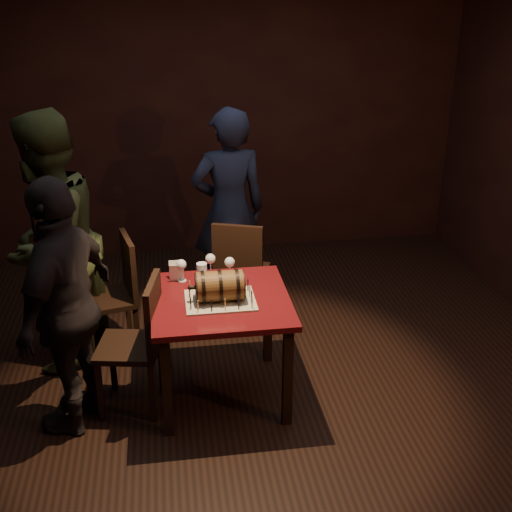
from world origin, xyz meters
The scene contains 16 objects.
room_shell centered at (0.00, 0.00, 1.40)m, with size 5.04×5.04×2.80m.
pub_table centered at (-0.18, -0.14, 0.64)m, with size 0.90×0.90×0.75m.
cake_board centered at (-0.19, -0.19, 0.76)m, with size 0.45×0.35×0.01m, color #AFA88D.
barrel_cake centered at (-0.19, -0.19, 0.86)m, with size 0.36×0.21×0.21m.
birthday_candles centered at (-0.19, -0.19, 0.80)m, with size 0.40×0.30×0.09m.
wine_glass_left centered at (-0.42, 0.15, 0.87)m, with size 0.07×0.07×0.16m.
wine_glass_mid centered at (-0.22, 0.22, 0.87)m, with size 0.07×0.07×0.16m.
wine_glass_right centered at (-0.09, 0.14, 0.87)m, with size 0.07×0.07×0.16m.
pint_of_ale centered at (-0.29, 0.09, 0.82)m, with size 0.07×0.07×0.15m.
menu_card centered at (-0.46, 0.17, 0.81)m, with size 0.10×0.05×0.13m, color white, non-canonical shape.
chair_back centered at (0.06, 0.79, 0.52)m, with size 0.51×0.51×0.93m.
chair_left_rear centered at (-0.90, 0.56, 0.52)m, with size 0.48×0.48×0.93m.
chair_left_front centered at (-0.72, -0.19, 0.52)m, with size 0.47×0.47×0.93m.
person_back centered at (0.02, 1.21, 0.87)m, with size 0.63×0.42×1.74m, color #1C2138.
person_left_rear centered at (-1.32, 0.49, 0.94)m, with size 0.92×0.71×1.88m, color #374020.
person_left_front centered at (-1.13, -0.28, 0.83)m, with size 0.97×0.41×1.66m, color black.
Camera 1 is at (-0.51, -3.86, 2.68)m, focal length 45.00 mm.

